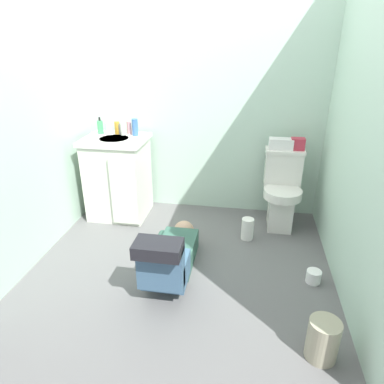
# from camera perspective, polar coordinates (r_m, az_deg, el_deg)

# --- Properties ---
(ground_plane) EXTENTS (2.88, 3.15, 0.04)m
(ground_plane) POSITION_cam_1_polar(r_m,az_deg,el_deg) (2.96, -1.58, -11.76)
(ground_plane) COLOR #605F60
(wall_back) EXTENTS (2.54, 0.08, 2.40)m
(wall_back) POSITION_cam_1_polar(r_m,az_deg,el_deg) (3.53, 1.74, 15.76)
(wall_back) COLOR #B0CEBA
(wall_back) RESTS_ON ground_plane
(wall_left) EXTENTS (0.08, 2.15, 2.40)m
(wall_left) POSITION_cam_1_polar(r_m,az_deg,el_deg) (2.95, -26.58, 11.62)
(wall_left) COLOR #B0CEBA
(wall_left) RESTS_ON ground_plane
(wall_right) EXTENTS (0.08, 2.15, 2.40)m
(wall_right) POSITION_cam_1_polar(r_m,az_deg,el_deg) (2.52, 27.09, 9.78)
(wall_right) COLOR #B0CEBA
(wall_right) RESTS_ON ground_plane
(toilet) EXTENTS (0.36, 0.46, 0.75)m
(toilet) POSITION_cam_1_polar(r_m,az_deg,el_deg) (3.43, 14.44, 0.23)
(toilet) COLOR silver
(toilet) RESTS_ON ground_plane
(vanity_cabinet) EXTENTS (0.60, 0.53, 0.82)m
(vanity_cabinet) POSITION_cam_1_polar(r_m,az_deg,el_deg) (3.59, -11.92, 2.46)
(vanity_cabinet) COLOR silver
(vanity_cabinet) RESTS_ON ground_plane
(faucet) EXTENTS (0.02, 0.02, 0.10)m
(faucet) POSITION_cam_1_polar(r_m,az_deg,el_deg) (3.59, -11.77, 10.03)
(faucet) COLOR silver
(faucet) RESTS_ON vanity_cabinet
(person_plumber) EXTENTS (0.38, 1.06, 0.52)m
(person_plumber) POSITION_cam_1_polar(r_m,az_deg,el_deg) (2.72, -3.48, -10.30)
(person_plumber) COLOR #33594C
(person_plumber) RESTS_ON ground_plane
(tissue_box) EXTENTS (0.22, 0.11, 0.10)m
(tissue_box) POSITION_cam_1_polar(r_m,az_deg,el_deg) (3.37, 14.33, 7.65)
(tissue_box) COLOR silver
(tissue_box) RESTS_ON toilet
(toiletry_bag) EXTENTS (0.12, 0.09, 0.11)m
(toiletry_bag) POSITION_cam_1_polar(r_m,az_deg,el_deg) (3.38, 16.88, 7.52)
(toiletry_bag) COLOR #B22D3F
(toiletry_bag) RESTS_ON toilet
(soap_dispenser) EXTENTS (0.06, 0.06, 0.17)m
(soap_dispenser) POSITION_cam_1_polar(r_m,az_deg,el_deg) (3.64, -14.75, 10.23)
(soap_dispenser) COLOR #44A262
(soap_dispenser) RESTS_ON vanity_cabinet
(bottle_clear) EXTENTS (0.06, 0.06, 0.12)m
(bottle_clear) POSITION_cam_1_polar(r_m,az_deg,el_deg) (3.60, -13.49, 10.14)
(bottle_clear) COLOR silver
(bottle_clear) RESTS_ON vanity_cabinet
(bottle_amber) EXTENTS (0.05, 0.05, 0.12)m
(bottle_amber) POSITION_cam_1_polar(r_m,az_deg,el_deg) (3.59, -12.14, 10.21)
(bottle_amber) COLOR gold
(bottle_amber) RESTS_ON vanity_cabinet
(bottle_white) EXTENTS (0.05, 0.05, 0.14)m
(bottle_white) POSITION_cam_1_polar(r_m,az_deg,el_deg) (3.54, -11.25, 10.24)
(bottle_white) COLOR white
(bottle_white) RESTS_ON vanity_cabinet
(bottle_pink) EXTENTS (0.05, 0.05, 0.13)m
(bottle_pink) POSITION_cam_1_polar(r_m,az_deg,el_deg) (3.56, -10.20, 10.30)
(bottle_pink) COLOR #D19097
(bottle_pink) RESTS_ON vanity_cabinet
(bottle_blue) EXTENTS (0.06, 0.06, 0.16)m
(bottle_blue) POSITION_cam_1_polar(r_m,az_deg,el_deg) (3.49, -9.28, 10.38)
(bottle_blue) COLOR #3C67B1
(bottle_blue) RESTS_ON vanity_cabinet
(trash_can) EXTENTS (0.18, 0.18, 0.26)m
(trash_can) POSITION_cam_1_polar(r_m,az_deg,el_deg) (2.29, 20.56, -21.64)
(trash_can) COLOR #A19C81
(trash_can) RESTS_ON ground_plane
(paper_towel_roll) EXTENTS (0.11, 0.11, 0.20)m
(paper_towel_roll) POSITION_cam_1_polar(r_m,az_deg,el_deg) (3.25, 9.04, -5.96)
(paper_towel_roll) COLOR white
(paper_towel_roll) RESTS_ON ground_plane
(toilet_paper_roll) EXTENTS (0.11, 0.11, 0.10)m
(toilet_paper_roll) POSITION_cam_1_polar(r_m,az_deg,el_deg) (2.87, 19.23, -12.90)
(toilet_paper_roll) COLOR white
(toilet_paper_roll) RESTS_ON ground_plane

